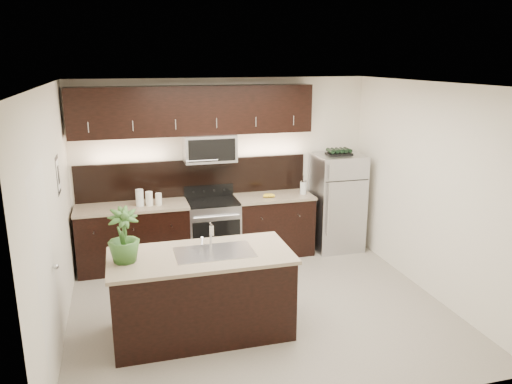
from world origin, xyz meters
TOP-DOWN VIEW (x-y plane):
  - ground at (0.00, 0.00)m, footprint 4.50×4.50m
  - room_walls at (-0.11, -0.04)m, footprint 4.52×4.02m
  - counter_run at (-0.46, 1.69)m, footprint 3.51×0.65m
  - upper_fixtures at (-0.43, 1.84)m, footprint 3.49×0.40m
  - island at (-0.76, -0.38)m, footprint 1.96×0.96m
  - sink_faucet at (-0.61, -0.37)m, footprint 0.84×0.50m
  - refrigerator at (1.74, 1.63)m, footprint 0.74×0.67m
  - wine_rack at (1.74, 1.63)m, footprint 0.38×0.23m
  - plant at (-1.54, -0.38)m, footprint 0.38×0.38m
  - canisters at (-1.20, 1.63)m, footprint 0.36×0.12m
  - french_press at (1.17, 1.64)m, footprint 0.10×0.10m
  - bananas at (0.55, 1.61)m, footprint 0.21×0.17m

SIDE VIEW (x-z plane):
  - ground at x=0.00m, z-range 0.00..0.00m
  - counter_run at x=-0.46m, z-range 0.00..0.94m
  - island at x=-0.76m, z-range 0.00..0.94m
  - refrigerator at x=1.74m, z-range 0.00..1.53m
  - sink_faucet at x=-0.61m, z-range 0.81..1.10m
  - bananas at x=0.55m, z-range 0.94..1.00m
  - canisters at x=-1.20m, z-range 0.93..1.17m
  - french_press at x=1.17m, z-range 0.90..1.19m
  - plant at x=-1.54m, z-range 0.94..1.51m
  - wine_rack at x=1.74m, z-range 1.53..1.62m
  - room_walls at x=-0.11m, z-range 0.34..3.05m
  - upper_fixtures at x=-0.43m, z-range 1.31..2.97m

